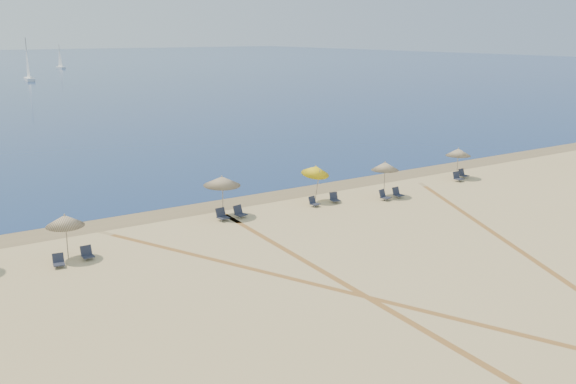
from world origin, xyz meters
The scene contains 19 objects.
wet_sand centered at (0.00, 24.00, 0.00)m, with size 500.00×500.00×0.00m, color olive.
umbrella_1 centered at (-13.78, 19.06, 1.99)m, with size 1.85×1.87×2.34m.
umbrella_2 centered at (-3.88, 21.39, 2.23)m, with size 2.26×2.29×2.58m.
umbrella_3 centered at (2.92, 21.10, 2.14)m, with size 1.86×1.93×2.62m.
umbrella_4 centered at (7.66, 19.61, 2.12)m, with size 1.89×1.89×2.46m.
umbrella_5 centered at (16.12, 20.69, 2.04)m, with size 1.92×1.92×2.38m.
chair_1 centered at (-14.46, 18.19, 0.28)m, with size 0.62×0.70×0.64m.
chair_2 centered at (-13.00, 18.49, 0.29)m, with size 0.56×0.66×0.66m.
chair_3 centered at (-4.29, 20.70, 0.33)m, with size 0.67×0.77×0.74m.
chair_4 centered at (-3.11, 20.67, 0.32)m, with size 0.73×0.81×0.73m.
chair_5 centered at (2.12, 20.20, 0.29)m, with size 0.64×0.71×0.65m.
chair_6 centered at (3.84, 20.22, 0.29)m, with size 0.67×0.74×0.67m.
chair_7 centered at (7.00, 18.86, 0.31)m, with size 0.75×0.82×0.71m.
chair_8 centered at (8.22, 18.88, 0.31)m, with size 0.62×0.71×0.70m.
chair_9 centered at (15.39, 19.95, 0.32)m, with size 0.61×0.71×0.72m.
chair_10 centered at (16.61, 20.50, 0.30)m, with size 0.62×0.71×0.69m.
sailboat_0 centered at (29.85, 192.95, 2.21)m, with size 1.74×5.00×7.30m.
sailboat_1 centered at (10.47, 144.43, 2.94)m, with size 2.13×6.63×9.73m.
tire_tracks centered at (-1.09, 8.92, 0.00)m, with size 49.21×39.41×0.00m.
Camera 1 is at (-20.98, -11.69, 10.99)m, focal length 39.28 mm.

